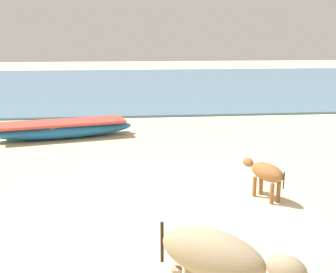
# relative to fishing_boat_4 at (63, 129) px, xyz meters

# --- Properties ---
(ground) EXTENTS (80.00, 80.00, 0.00)m
(ground) POSITION_rel_fishing_boat_4_xyz_m (2.40, -5.22, -0.26)
(ground) COLOR beige
(sea_water) EXTENTS (60.00, 20.00, 0.08)m
(sea_water) POSITION_rel_fishing_boat_4_xyz_m (2.40, 12.70, -0.22)
(sea_water) COLOR slate
(sea_water) RESTS_ON ground
(fishing_boat_4) EXTENTS (4.05, 1.79, 0.67)m
(fishing_boat_4) POSITION_rel_fishing_boat_4_xyz_m (0.00, 0.00, 0.00)
(fishing_boat_4) COLOR #1E669E
(fishing_boat_4) RESTS_ON ground
(cow_adult_dun) EXTENTS (1.35, 1.21, 1.01)m
(cow_adult_dun) POSITION_rel_fishing_boat_4_xyz_m (2.60, -8.19, 0.47)
(cow_adult_dun) COLOR tan
(cow_adult_dun) RESTS_ON ground
(calf_near_brown) EXTENTS (0.63, 0.97, 0.66)m
(calf_near_brown) POSITION_rel_fishing_boat_4_xyz_m (4.19, -4.99, 0.22)
(calf_near_brown) COLOR brown
(calf_near_brown) RESTS_ON ground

